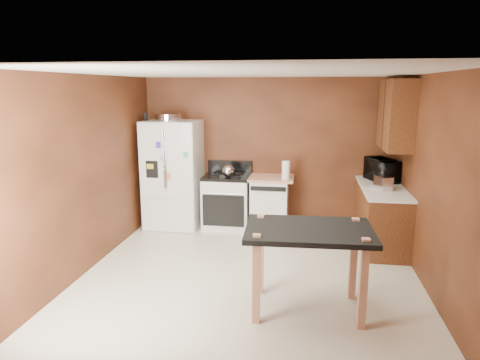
% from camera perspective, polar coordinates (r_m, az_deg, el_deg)
% --- Properties ---
extents(floor, '(4.50, 4.50, 0.00)m').
position_cam_1_polar(floor, '(5.51, 1.22, -12.85)').
color(floor, white).
rests_on(floor, ground).
extents(ceiling, '(4.50, 4.50, 0.00)m').
position_cam_1_polar(ceiling, '(4.99, 1.35, 14.13)').
color(ceiling, white).
rests_on(ceiling, ground).
extents(wall_back, '(4.20, 0.00, 4.20)m').
position_cam_1_polar(wall_back, '(7.30, 3.64, 3.68)').
color(wall_back, brown).
rests_on(wall_back, ground).
extents(wall_front, '(4.20, 0.00, 4.20)m').
position_cam_1_polar(wall_front, '(2.98, -4.58, -9.20)').
color(wall_front, brown).
rests_on(wall_front, ground).
extents(wall_left, '(0.00, 4.50, 4.50)m').
position_cam_1_polar(wall_left, '(5.76, -19.89, 0.65)').
color(wall_left, brown).
rests_on(wall_left, ground).
extents(wall_right, '(0.00, 4.50, 4.50)m').
position_cam_1_polar(wall_right, '(5.26, 24.58, -0.79)').
color(wall_right, brown).
rests_on(wall_right, ground).
extents(roasting_pan, '(0.44, 0.44, 0.11)m').
position_cam_1_polar(roasting_pan, '(7.23, -9.47, 8.27)').
color(roasting_pan, silver).
rests_on(roasting_pan, refrigerator).
extents(pen_cup, '(0.08, 0.08, 0.12)m').
position_cam_1_polar(pen_cup, '(7.27, -12.52, 8.23)').
color(pen_cup, black).
rests_on(pen_cup, refrigerator).
extents(kettle, '(0.20, 0.20, 0.20)m').
position_cam_1_polar(kettle, '(6.97, -1.61, 1.21)').
color(kettle, silver).
rests_on(kettle, gas_range).
extents(paper_towel, '(0.17, 0.17, 0.30)m').
position_cam_1_polar(paper_towel, '(6.88, 6.13, 1.31)').
color(paper_towel, white).
rests_on(paper_towel, dishwasher).
extents(green_canister, '(0.13, 0.13, 0.12)m').
position_cam_1_polar(green_canister, '(7.05, 6.17, 0.86)').
color(green_canister, green).
rests_on(green_canister, dishwasher).
extents(toaster, '(0.25, 0.31, 0.19)m').
position_cam_1_polar(toaster, '(6.46, 18.56, -0.36)').
color(toaster, silver).
rests_on(toaster, right_cabinets).
extents(microwave, '(0.58, 0.68, 0.32)m').
position_cam_1_polar(microwave, '(7.04, 18.35, 1.18)').
color(microwave, black).
rests_on(microwave, right_cabinets).
extents(refrigerator, '(0.90, 0.80, 1.80)m').
position_cam_1_polar(refrigerator, '(7.30, -8.90, 0.77)').
color(refrigerator, white).
rests_on(refrigerator, ground).
extents(gas_range, '(0.76, 0.68, 1.10)m').
position_cam_1_polar(gas_range, '(7.24, -1.75, -2.76)').
color(gas_range, white).
rests_on(gas_range, ground).
extents(dishwasher, '(0.78, 0.63, 0.89)m').
position_cam_1_polar(dishwasher, '(7.17, 3.96, -3.01)').
color(dishwasher, white).
rests_on(dishwasher, ground).
extents(right_cabinets, '(0.63, 1.58, 2.45)m').
position_cam_1_polar(right_cabinets, '(6.68, 18.84, -0.75)').
color(right_cabinets, brown).
rests_on(right_cabinets, ground).
extents(island, '(1.35, 0.93, 0.94)m').
position_cam_1_polar(island, '(4.54, 9.14, -7.97)').
color(island, black).
rests_on(island, ground).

